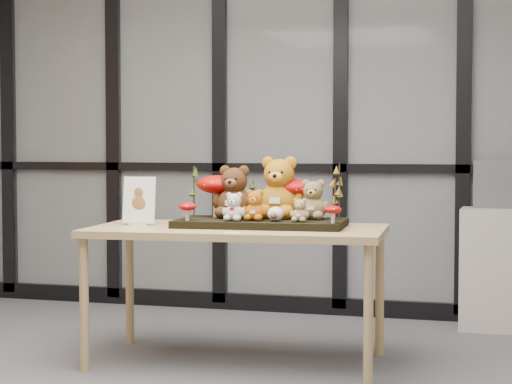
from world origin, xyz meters
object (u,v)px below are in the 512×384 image
(display_table, at_px, (237,239))
(mushroom_back_right, at_px, (296,196))
(bear_pooh_yellow, at_px, (279,184))
(mushroom_front_right, at_px, (333,214))
(plush_cream_hedgehog, at_px, (276,213))
(sign_holder, at_px, (139,203))
(bear_small_yellow, at_px, (255,204))
(bear_brown_medium, at_px, (234,189))
(diorama_tray, at_px, (261,223))
(bear_white_bow, at_px, (234,205))
(bear_tan_back, at_px, (313,197))
(cabinet, at_px, (507,269))
(mushroom_back_left, at_px, (218,194))
(monitor, at_px, (508,185))
(mushroom_front_left, at_px, (187,211))
(bear_beige_small, at_px, (300,209))

(display_table, relative_size, mushroom_back_right, 6.83)
(bear_pooh_yellow, xyz_separation_m, mushroom_front_right, (0.36, -0.25, -0.14))
(plush_cream_hedgehog, height_order, sign_holder, sign_holder)
(display_table, relative_size, bear_small_yellow, 8.91)
(mushroom_back_right, bearing_deg, bear_brown_medium, -161.82)
(diorama_tray, distance_m, bear_white_bow, 0.21)
(bear_tan_back, distance_m, cabinet, 1.67)
(diorama_tray, bearing_deg, bear_brown_medium, 157.39)
(mushroom_back_left, bearing_deg, cabinet, 36.56)
(mushroom_back_left, bearing_deg, bear_small_yellow, -35.35)
(sign_holder, bearing_deg, diorama_tray, 6.37)
(bear_white_bow, relative_size, cabinet, 0.22)
(monitor, bearing_deg, mushroom_back_left, -143.01)
(bear_tan_back, distance_m, mushroom_front_left, 0.70)
(plush_cream_hedgehog, height_order, mushroom_back_right, mushroom_back_right)
(display_table, bearing_deg, mushroom_back_left, 129.62)
(bear_tan_back, height_order, monitor, monitor)
(bear_small_yellow, bearing_deg, bear_brown_medium, 134.68)
(bear_pooh_yellow, relative_size, mushroom_front_left, 3.52)
(bear_tan_back, relative_size, bear_beige_small, 1.73)
(bear_brown_medium, relative_size, mushroom_front_right, 3.17)
(bear_white_bow, relative_size, mushroom_front_right, 1.66)
(cabinet, bearing_deg, bear_small_yellow, -133.51)
(mushroom_back_left, relative_size, mushroom_front_right, 2.57)
(display_table, xyz_separation_m, bear_white_bow, (0.00, -0.07, 0.19))
(bear_tan_back, bearing_deg, cabinet, 45.54)
(plush_cream_hedgehog, distance_m, mushroom_front_right, 0.33)
(mushroom_back_left, height_order, sign_holder, mushroom_back_left)
(bear_white_bow, xyz_separation_m, mushroom_front_right, (0.55, 0.00, -0.03))
(plush_cream_hedgehog, bearing_deg, monitor, 45.74)
(diorama_tray, distance_m, cabinet, 1.88)
(diorama_tray, height_order, mushroom_back_right, mushroom_back_right)
(bear_pooh_yellow, height_order, sign_holder, bear_pooh_yellow)
(sign_holder, bearing_deg, plush_cream_hedgehog, -1.35)
(bear_brown_medium, bearing_deg, sign_holder, -168.06)
(bear_beige_small, bearing_deg, display_table, 171.51)
(display_table, height_order, mushroom_front_right, mushroom_front_right)
(mushroom_back_left, relative_size, mushroom_back_right, 1.09)
(mushroom_back_right, relative_size, mushroom_front_left, 2.24)
(display_table, distance_m, cabinet, 2.00)
(bear_tan_back, relative_size, monitor, 0.55)
(mushroom_back_left, xyz_separation_m, mushroom_front_left, (-0.08, -0.29, -0.08))
(cabinet, bearing_deg, display_table, -136.13)
(bear_pooh_yellow, height_order, mushroom_front_right, bear_pooh_yellow)
(diorama_tray, relative_size, cabinet, 1.17)
(bear_pooh_yellow, distance_m, cabinet, 1.81)
(mushroom_back_left, bearing_deg, monitor, 36.99)
(bear_beige_small, height_order, cabinet, bear_beige_small)
(bear_brown_medium, height_order, bear_beige_small, bear_brown_medium)
(bear_small_yellow, distance_m, mushroom_back_right, 0.31)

